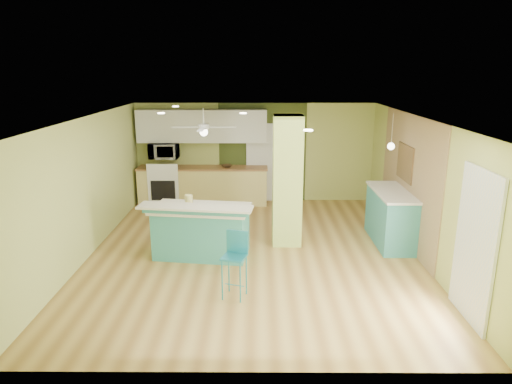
% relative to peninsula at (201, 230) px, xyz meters
% --- Properties ---
extents(floor, '(6.00, 7.00, 0.01)m').
position_rel_peninsula_xyz_m(floor, '(0.94, 0.15, -0.49)').
color(floor, olive).
rests_on(floor, ground).
extents(ceiling, '(6.00, 7.00, 0.01)m').
position_rel_peninsula_xyz_m(ceiling, '(0.94, 0.15, 2.02)').
color(ceiling, white).
rests_on(ceiling, wall_back).
extents(wall_back, '(6.00, 0.01, 2.50)m').
position_rel_peninsula_xyz_m(wall_back, '(0.94, 3.65, 0.76)').
color(wall_back, '#B8C268').
rests_on(wall_back, floor).
extents(wall_front, '(6.00, 0.01, 2.50)m').
position_rel_peninsula_xyz_m(wall_front, '(0.94, -3.36, 0.76)').
color(wall_front, '#B8C268').
rests_on(wall_front, floor).
extents(wall_left, '(0.01, 7.00, 2.50)m').
position_rel_peninsula_xyz_m(wall_left, '(-2.06, 0.15, 0.76)').
color(wall_left, '#B8C268').
rests_on(wall_left, floor).
extents(wall_right, '(0.01, 7.00, 2.50)m').
position_rel_peninsula_xyz_m(wall_right, '(3.95, 0.15, 0.76)').
color(wall_right, '#B8C268').
rests_on(wall_right, floor).
extents(wood_panel, '(0.02, 3.40, 2.50)m').
position_rel_peninsula_xyz_m(wood_panel, '(3.93, 0.75, 0.76)').
color(wood_panel, '#8F7151').
rests_on(wood_panel, floor).
extents(olive_accent, '(2.20, 0.02, 2.50)m').
position_rel_peninsula_xyz_m(olive_accent, '(1.14, 3.64, 0.76)').
color(olive_accent, '#3B471C').
rests_on(olive_accent, floor).
extents(interior_door, '(0.82, 0.05, 2.00)m').
position_rel_peninsula_xyz_m(interior_door, '(1.14, 3.61, 0.51)').
color(interior_door, white).
rests_on(interior_door, floor).
extents(french_door, '(0.04, 1.08, 2.10)m').
position_rel_peninsula_xyz_m(french_door, '(3.91, -2.15, 0.56)').
color(french_door, white).
rests_on(french_door, floor).
extents(column, '(0.55, 0.55, 2.50)m').
position_rel_peninsula_xyz_m(column, '(1.59, 0.65, 0.76)').
color(column, '#B0C95D').
rests_on(column, floor).
extents(kitchen_run, '(3.25, 0.63, 0.94)m').
position_rel_peninsula_xyz_m(kitchen_run, '(-0.36, 3.35, -0.02)').
color(kitchen_run, '#D7C570').
rests_on(kitchen_run, floor).
extents(stove, '(0.76, 0.66, 1.08)m').
position_rel_peninsula_xyz_m(stove, '(-1.31, 3.34, -0.03)').
color(stove, white).
rests_on(stove, floor).
extents(upper_cabinets, '(3.20, 0.34, 0.80)m').
position_rel_peninsula_xyz_m(upper_cabinets, '(-0.36, 3.47, 1.46)').
color(upper_cabinets, silver).
rests_on(upper_cabinets, wall_back).
extents(microwave, '(0.70, 0.48, 0.39)m').
position_rel_peninsula_xyz_m(microwave, '(-1.31, 3.35, 0.86)').
color(microwave, silver).
rests_on(microwave, wall_back).
extents(ceiling_fan, '(1.41, 1.41, 0.61)m').
position_rel_peninsula_xyz_m(ceiling_fan, '(-0.16, 2.15, 1.59)').
color(ceiling_fan, white).
rests_on(ceiling_fan, ceiling).
extents(pendant_lamp, '(0.14, 0.14, 0.69)m').
position_rel_peninsula_xyz_m(pendant_lamp, '(3.59, 0.90, 1.40)').
color(pendant_lamp, silver).
rests_on(pendant_lamp, ceiling).
extents(wall_decor, '(0.03, 0.90, 0.70)m').
position_rel_peninsula_xyz_m(wall_decor, '(3.91, 0.95, 1.06)').
color(wall_decor, brown).
rests_on(wall_decor, wood_panel).
extents(peninsula, '(2.01, 1.28, 1.06)m').
position_rel_peninsula_xyz_m(peninsula, '(0.00, 0.00, 0.00)').
color(peninsula, teal).
rests_on(peninsula, floor).
extents(bar_stool, '(0.42, 0.42, 1.01)m').
position_rel_peninsula_xyz_m(bar_stool, '(0.70, -1.52, 0.19)').
color(bar_stool, teal).
rests_on(bar_stool, floor).
extents(side_counter, '(0.69, 1.64, 1.05)m').
position_rel_peninsula_xyz_m(side_counter, '(3.64, 0.66, 0.04)').
color(side_counter, teal).
rests_on(side_counter, floor).
extents(fruit_bowl, '(0.36, 0.36, 0.07)m').
position_rel_peninsula_xyz_m(fruit_bowl, '(0.24, 3.32, 0.49)').
color(fruit_bowl, '#3B2918').
rests_on(fruit_bowl, kitchen_run).
extents(canister, '(0.15, 0.15, 0.19)m').
position_rel_peninsula_xyz_m(canister, '(-0.23, 0.16, 0.52)').
color(canister, yellow).
rests_on(canister, peninsula).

